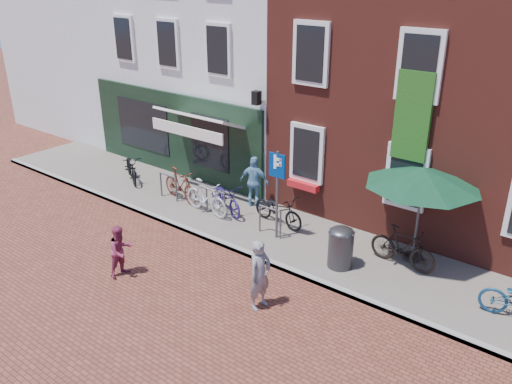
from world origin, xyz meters
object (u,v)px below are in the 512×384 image
Objects in this scene: parking_sign at (277,180)px; bicycle_2 at (226,197)px; bicycle_0 at (131,167)px; parasol at (424,173)px; bicycle_1 at (180,185)px; bicycle_5 at (403,247)px; woman at (260,275)px; cafe_person at (255,182)px; boy at (121,251)px; bicycle_3 at (206,197)px; litter_bin at (341,245)px; bicycle_4 at (278,209)px.

parking_sign is 1.40× the size of bicycle_2.
bicycle_0 is at bearing 177.08° from parking_sign.
parking_sign is at bearing -79.31° from bicycle_2.
parasol is (3.41, 1.21, 0.64)m from parking_sign.
bicycle_1 and bicycle_5 have the same top height.
woman is 5.09m from cafe_person.
boy is 0.76× the size of bicycle_1.
parasol is 1.71× the size of woman.
bicycle_3 is (3.85, -0.36, 0.05)m from bicycle_0.
bicycle_1 is (-5.34, 2.85, -0.20)m from woman.
cafe_person reaches higher than bicycle_2.
litter_bin reaches higher than bicycle_5.
bicycle_1 is at bearing 97.54° from bicycle_5.
bicycle_5 is (3.31, 0.70, -1.17)m from parking_sign.
woman is at bearing -108.85° from bicycle_2.
cafe_person is 0.91× the size of bicycle_2.
bicycle_5 is (5.48, 0.30, 0.05)m from bicycle_2.
bicycle_3 is at bearing 42.54° from cafe_person.
boy is at bearing 133.19° from bicycle_5.
cafe_person is 0.94× the size of bicycle_1.
parasol is at bearing -44.91° from boy.
parking_sign is 1.44× the size of bicycle_5.
parking_sign is 6.53m from bicycle_0.
cafe_person reaches higher than bicycle_4.
woman is 4.81m from bicycle_2.
woman is 3.89m from bicycle_4.
bicycle_5 is at bearing 12.00° from parking_sign.
woman is 0.95× the size of bicycle_1.
litter_bin reaches higher than bicycle_2.
bicycle_1 is (-2.12, -1.08, -0.29)m from cafe_person.
boy is 6.86m from bicycle_5.
woman is 0.95× the size of bicycle_5.
cafe_person is at bearing 179.64° from parasol.
bicycle_5 is (5.87, 0.74, 0.00)m from bicycle_3.
boy is 0.74× the size of bicycle_4.
litter_bin is 0.64× the size of bicycle_4.
woman is 0.92× the size of bicycle_4.
bicycle_0 is 1.00× the size of bicycle_4.
bicycle_5 is at bearing 159.55° from cafe_person.
bicycle_5 is at bearing -57.12° from bicycle_0.
parking_sign reaches higher than bicycle_3.
cafe_person is at bearing -28.44° from bicycle_3.
litter_bin is 4.34m from bicycle_2.
parasol is 6.35m from bicycle_3.
bicycle_3 reaches higher than bicycle_0.
parasol reaches higher than litter_bin.
bicycle_3 is (-4.68, 0.21, -0.07)m from litter_bin.
bicycle_4 is at bearing 142.43° from cafe_person.
woman is at bearing -107.33° from bicycle_1.
cafe_person is 0.91× the size of bicycle_0.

